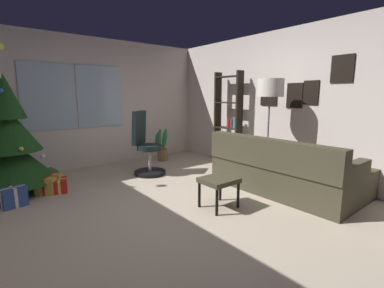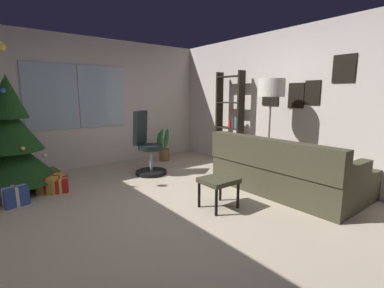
# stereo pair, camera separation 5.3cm
# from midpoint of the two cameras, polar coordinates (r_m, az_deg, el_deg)

# --- Properties ---
(ground_plane) EXTENTS (4.69, 5.75, 0.10)m
(ground_plane) POSITION_cam_midpoint_polar(r_m,az_deg,el_deg) (3.54, -2.10, -14.32)
(ground_plane) COLOR #C5B49A
(wall_back_with_windows) EXTENTS (4.69, 0.12, 2.53)m
(wall_back_with_windows) POSITION_cam_midpoint_polar(r_m,az_deg,el_deg) (5.85, -19.44, 8.16)
(wall_back_with_windows) COLOR silver
(wall_back_with_windows) RESTS_ON ground_plane
(wall_right_with_frames) EXTENTS (0.12, 5.75, 2.53)m
(wall_right_with_frames) POSITION_cam_midpoint_polar(r_m,az_deg,el_deg) (5.01, 20.90, 7.78)
(wall_right_with_frames) COLOR silver
(wall_right_with_frames) RESTS_ON ground_plane
(couch) EXTENTS (1.41, 2.08, 0.83)m
(couch) POSITION_cam_midpoint_polar(r_m,az_deg,el_deg) (4.25, 19.84, -5.68)
(couch) COLOR #403D2A
(couch) RESTS_ON ground_plane
(footstool) EXTENTS (0.43, 0.38, 0.39)m
(footstool) POSITION_cam_midpoint_polar(r_m,az_deg,el_deg) (3.49, 6.04, -8.01)
(footstool) COLOR #403D2A
(footstool) RESTS_ON ground_plane
(holiday_tree) EXTENTS (1.14, 1.14, 2.13)m
(holiday_tree) POSITION_cam_midpoint_polar(r_m,az_deg,el_deg) (4.71, -33.15, 0.01)
(holiday_tree) COLOR #4C331E
(holiday_tree) RESTS_ON ground_plane
(gift_box_red) EXTENTS (0.27, 0.34, 0.20)m
(gift_box_red) POSITION_cam_midpoint_polar(r_m,az_deg,el_deg) (4.56, -25.43, -7.70)
(gift_box_red) COLOR red
(gift_box_red) RESTS_ON ground_plane
(gift_box_green) EXTENTS (0.24, 0.35, 0.26)m
(gift_box_green) POSITION_cam_midpoint_polar(r_m,az_deg,el_deg) (4.94, -27.21, -6.15)
(gift_box_green) COLOR #1E722D
(gift_box_green) RESTS_ON ground_plane
(gift_box_gold) EXTENTS (0.42, 0.44, 0.25)m
(gift_box_gold) POSITION_cam_midpoint_polar(r_m,az_deg,el_deg) (4.61, -27.18, -7.33)
(gift_box_gold) COLOR gold
(gift_box_gold) RESTS_ON ground_plane
(gift_box_blue) EXTENTS (0.31, 0.24, 0.26)m
(gift_box_blue) POSITION_cam_midpoint_polar(r_m,az_deg,el_deg) (4.25, -32.73, -9.17)
(gift_box_blue) COLOR #2D4C99
(gift_box_blue) RESTS_ON ground_plane
(office_chair) EXTENTS (0.59, 0.60, 1.15)m
(office_chair) POSITION_cam_midpoint_polar(r_m,az_deg,el_deg) (4.98, -9.03, -1.11)
(office_chair) COLOR black
(office_chair) RESTS_ON ground_plane
(bookshelf) EXTENTS (0.18, 0.64, 1.88)m
(bookshelf) POSITION_cam_midpoint_polar(r_m,az_deg,el_deg) (5.61, 8.14, 3.88)
(bookshelf) COLOR black
(bookshelf) RESTS_ON ground_plane
(floor_lamp) EXTENTS (0.42, 0.42, 1.67)m
(floor_lamp) POSITION_cam_midpoint_polar(r_m,az_deg,el_deg) (4.56, 16.53, 10.16)
(floor_lamp) COLOR slate
(floor_lamp) RESTS_ON ground_plane
(potted_plant) EXTENTS (0.36, 0.39, 0.71)m
(potted_plant) POSITION_cam_midpoint_polar(r_m,az_deg,el_deg) (6.05, -5.93, -0.41)
(potted_plant) COLOR olive
(potted_plant) RESTS_ON ground_plane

